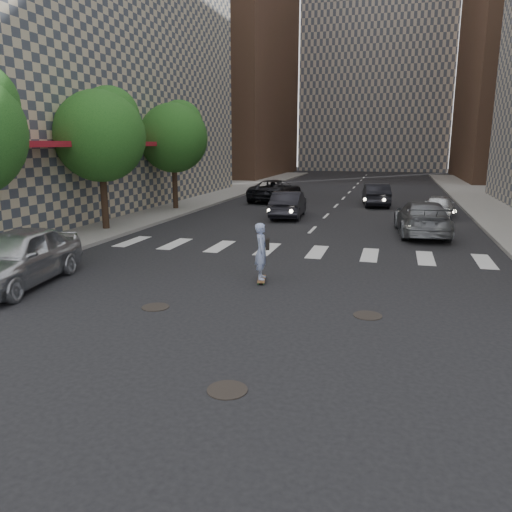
% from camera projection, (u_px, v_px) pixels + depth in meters
% --- Properties ---
extents(ground, '(160.00, 160.00, 0.00)m').
position_uv_depth(ground, '(212.00, 332.00, 11.17)').
color(ground, black).
rests_on(ground, ground).
extents(sidewalk_left, '(13.00, 80.00, 0.15)m').
position_uv_depth(sidewalk_left, '(114.00, 205.00, 33.73)').
color(sidewalk_left, gray).
rests_on(sidewalk_left, ground).
extents(building_left, '(16.40, 33.00, 25.00)m').
position_uv_depth(building_left, '(30.00, 4.00, 30.61)').
color(building_left, tan).
rests_on(building_left, ground).
extents(tower_left, '(18.00, 24.00, 40.00)m').
position_uv_depth(tower_left, '(212.00, 16.00, 63.68)').
color(tower_left, brown).
rests_on(tower_left, ground).
extents(tower_center, '(22.00, 20.00, 48.00)m').
position_uv_depth(tower_center, '(381.00, 16.00, 79.22)').
color(tower_center, '#ADA08E').
rests_on(tower_center, ground).
extents(tree_b, '(4.20, 4.20, 6.60)m').
position_uv_depth(tree_b, '(102.00, 132.00, 23.08)').
color(tree_b, '#382619').
rests_on(tree_b, sidewalk_left).
extents(tree_c, '(4.20, 4.20, 6.60)m').
position_uv_depth(tree_c, '(175.00, 135.00, 30.60)').
color(tree_c, '#382619').
rests_on(tree_c, sidewalk_left).
extents(manhole_a, '(0.70, 0.70, 0.02)m').
position_uv_depth(manhole_a, '(227.00, 390.00, 8.51)').
color(manhole_a, black).
rests_on(manhole_a, ground).
extents(manhole_b, '(0.70, 0.70, 0.02)m').
position_uv_depth(manhole_b, '(155.00, 307.00, 12.82)').
color(manhole_b, black).
rests_on(manhole_b, ground).
extents(manhole_c, '(0.70, 0.70, 0.02)m').
position_uv_depth(manhole_c, '(368.00, 315.00, 12.19)').
color(manhole_c, black).
rests_on(manhole_c, ground).
extents(skateboarder, '(0.53, 0.94, 1.81)m').
position_uv_depth(skateboarder, '(262.00, 251.00, 15.00)').
color(skateboarder, brown).
rests_on(skateboarder, ground).
extents(silver_sedan, '(2.68, 5.22, 1.70)m').
position_uv_depth(silver_sedan, '(17.00, 257.00, 14.64)').
color(silver_sedan, '#B3B5BA').
rests_on(silver_sedan, ground).
extents(traffic_car_a, '(1.89, 4.64, 1.50)m').
position_uv_depth(traffic_car_a, '(289.00, 204.00, 28.31)').
color(traffic_car_a, black).
rests_on(traffic_car_a, ground).
extents(traffic_car_b, '(2.61, 5.56, 1.57)m').
position_uv_depth(traffic_car_b, '(422.00, 218.00, 22.85)').
color(traffic_car_b, slate).
rests_on(traffic_car_b, ground).
extents(traffic_car_c, '(3.22, 5.89, 1.57)m').
position_uv_depth(traffic_car_c, '(275.00, 190.00, 36.27)').
color(traffic_car_c, black).
rests_on(traffic_car_c, ground).
extents(traffic_car_d, '(2.07, 4.09, 1.33)m').
position_uv_depth(traffic_car_d, '(439.00, 206.00, 28.21)').
color(traffic_car_d, silver).
rests_on(traffic_car_d, ground).
extents(traffic_car_e, '(2.13, 4.70, 1.50)m').
position_uv_depth(traffic_car_e, '(376.00, 195.00, 33.66)').
color(traffic_car_e, black).
rests_on(traffic_car_e, ground).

